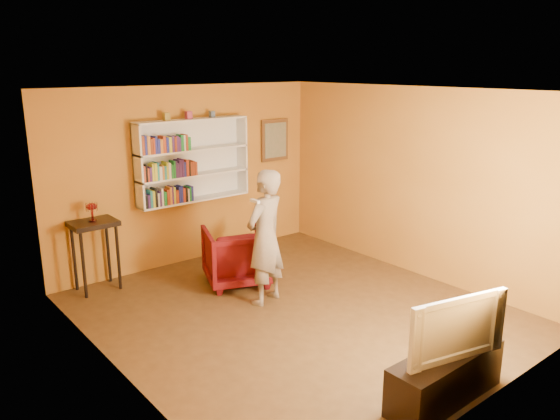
% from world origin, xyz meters
% --- Properties ---
extents(room_shell, '(5.30, 5.80, 2.88)m').
position_xyz_m(room_shell, '(0.00, 0.00, 1.02)').
color(room_shell, '#4C3318').
rests_on(room_shell, ground).
extents(bookshelf, '(1.80, 0.29, 1.23)m').
position_xyz_m(bookshelf, '(0.00, 2.41, 1.59)').
color(bookshelf, white).
rests_on(bookshelf, room_shell).
extents(books_row_lower, '(0.77, 0.19, 0.27)m').
position_xyz_m(books_row_lower, '(-0.48, 2.30, 1.13)').
color(books_row_lower, black).
rests_on(books_row_lower, bookshelf).
extents(books_row_middle, '(0.85, 0.19, 0.26)m').
position_xyz_m(books_row_middle, '(-0.43, 2.30, 1.51)').
color(books_row_middle, '#AB3A1A').
rests_on(books_row_middle, bookshelf).
extents(books_row_upper, '(0.76, 0.19, 0.27)m').
position_xyz_m(books_row_upper, '(-0.49, 2.30, 1.89)').
color(books_row_upper, maroon).
rests_on(books_row_upper, bookshelf).
extents(ornament_left, '(0.08, 0.08, 0.11)m').
position_xyz_m(ornament_left, '(-0.41, 2.35, 2.27)').
color(ornament_left, olive).
rests_on(ornament_left, bookshelf).
extents(ornament_centre, '(0.08, 0.08, 0.11)m').
position_xyz_m(ornament_centre, '(-0.05, 2.35, 2.27)').
color(ornament_centre, '#AB3959').
rests_on(ornament_centre, bookshelf).
extents(ornament_right, '(0.07, 0.07, 0.09)m').
position_xyz_m(ornament_right, '(0.35, 2.35, 2.26)').
color(ornament_right, '#4C5F7E').
rests_on(ornament_right, bookshelf).
extents(framed_painting, '(0.55, 0.05, 0.70)m').
position_xyz_m(framed_painting, '(1.65, 2.46, 1.75)').
color(framed_painting, brown).
rests_on(framed_painting, room_shell).
extents(console_table, '(0.59, 0.45, 0.97)m').
position_xyz_m(console_table, '(-1.62, 2.25, 0.80)').
color(console_table, black).
rests_on(console_table, ground).
extents(ruby_lustre, '(0.16, 0.16, 0.25)m').
position_xyz_m(ruby_lustre, '(-1.62, 2.25, 1.15)').
color(ruby_lustre, maroon).
rests_on(ruby_lustre, console_table).
extents(armchair, '(1.12, 1.14, 0.80)m').
position_xyz_m(armchair, '(-0.01, 1.24, 0.40)').
color(armchair, '#4D050D').
rests_on(armchair, ground).
extents(person, '(0.73, 0.58, 1.74)m').
position_xyz_m(person, '(-0.09, 0.49, 0.87)').
color(person, '#7C6C5B').
rests_on(person, ground).
extents(game_remote, '(0.04, 0.15, 0.04)m').
position_xyz_m(game_remote, '(-0.41, 0.26, 1.44)').
color(game_remote, silver).
rests_on(game_remote, person).
extents(tv_cabinet, '(1.29, 0.39, 0.46)m').
position_xyz_m(tv_cabinet, '(-0.13, -2.25, 0.23)').
color(tv_cabinet, black).
rests_on(tv_cabinet, ground).
extents(television, '(1.04, 0.38, 0.60)m').
position_xyz_m(television, '(-0.13, -2.25, 0.76)').
color(television, black).
rests_on(television, tv_cabinet).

